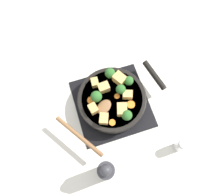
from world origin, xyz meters
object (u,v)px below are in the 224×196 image
(skillet_pan, at_px, (113,99))
(salt_shaker, at_px, (181,145))
(pepper_mill, at_px, (106,171))
(wooden_spoon, at_px, (90,123))

(skillet_pan, relative_size, salt_shaker, 4.29)
(skillet_pan, distance_m, pepper_mill, 0.28)
(wooden_spoon, relative_size, salt_shaker, 2.70)
(pepper_mill, xyz_separation_m, salt_shaker, (0.30, 0.00, -0.05))
(skillet_pan, xyz_separation_m, salt_shaker, (0.19, -0.26, -0.01))
(skillet_pan, bearing_deg, wooden_spoon, -146.78)
(wooden_spoon, distance_m, pepper_mill, 0.19)
(skillet_pan, xyz_separation_m, wooden_spoon, (-0.11, -0.07, 0.03))
(skillet_pan, bearing_deg, pepper_mill, -112.28)
(wooden_spoon, bearing_deg, pepper_mill, -87.90)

